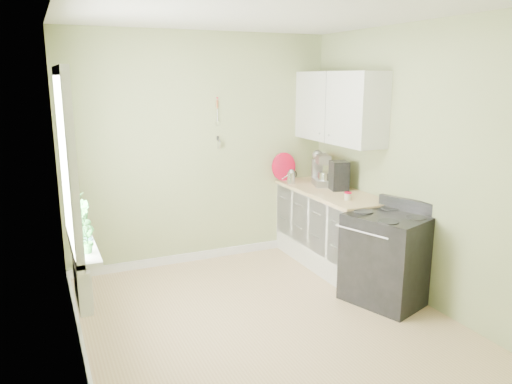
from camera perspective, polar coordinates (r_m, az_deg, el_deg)
name	(u,v)px	position (r m, az deg, el deg)	size (l,w,h in m)	color
floor	(266,323)	(4.72, 1.19, -14.73)	(3.20, 3.60, 0.02)	tan
ceiling	(268,9)	(4.21, 1.37, 20.13)	(3.20, 3.60, 0.02)	white
wall_back	(201,150)	(5.92, -6.28, 4.81)	(3.20, 0.02, 2.70)	#A7B179
wall_left	(67,195)	(3.87, -20.80, -0.36)	(0.02, 3.60, 2.70)	#A7B179
wall_right	(415,164)	(5.15, 17.70, 3.04)	(0.02, 3.60, 2.70)	#A7B179
base_cabinets	(330,229)	(5.95, 8.45, -4.25)	(0.60, 1.60, 0.87)	white
countertop	(330,192)	(5.83, 8.51, 0.01)	(0.64, 1.60, 0.04)	beige
upper_cabinets	(339,107)	(5.85, 9.43, 9.54)	(0.35, 1.40, 0.80)	white
window	(66,162)	(4.13, -20.93, 3.26)	(0.06, 1.14, 1.44)	white
window_sill	(82,243)	(4.29, -19.23, -5.50)	(0.18, 1.14, 0.04)	white
radiator	(82,284)	(4.35, -19.24, -9.87)	(0.12, 0.50, 0.35)	white
wall_utensils	(218,131)	(5.93, -4.39, 6.95)	(0.02, 0.14, 0.58)	beige
stove	(387,258)	(5.12, 14.72, -7.27)	(0.85, 0.89, 1.01)	black
stand_mixer	(322,171)	(6.04, 7.55, 2.41)	(0.30, 0.38, 0.42)	#B2B2B7
kettle	(291,176)	(6.12, 4.04, 1.80)	(0.18, 0.10, 0.18)	silver
coffee_maker	(339,176)	(5.83, 9.44, 1.78)	(0.24, 0.25, 0.34)	black
red_tray	(284,167)	(6.28, 3.19, 2.91)	(0.35, 0.35, 0.02)	red
jar	(348,196)	(5.38, 10.45, -0.46)	(0.08, 0.08, 0.09)	#B7B190
plant_a	(86,235)	(3.93, -18.81, -4.66)	(0.15, 0.10, 0.29)	#276F2A
plant_b	(81,219)	(4.33, -19.39, -2.94)	(0.17, 0.14, 0.30)	#276F2A
plant_c	(78,210)	(4.61, -19.72, -1.97)	(0.18, 0.18, 0.32)	#276F2A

